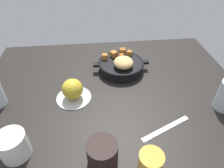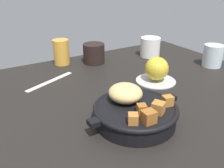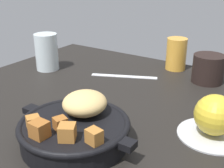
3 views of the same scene
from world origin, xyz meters
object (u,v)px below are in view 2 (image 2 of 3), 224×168
(ceramic_mug_white, at_px, (150,47))
(water_glass_short, at_px, (213,56))
(juice_glass_amber, at_px, (61,52))
(red_apple, at_px, (157,69))
(coffee_mug_dark, at_px, (94,53))
(cast_iron_skillet, at_px, (134,110))
(butter_knife, at_px, (50,81))

(ceramic_mug_white, relative_size, water_glass_short, 1.00)
(ceramic_mug_white, bearing_deg, juice_glass_amber, 164.01)
(red_apple, bearing_deg, coffee_mug_dark, 108.83)
(water_glass_short, height_order, juice_glass_amber, juice_glass_amber)
(cast_iron_skillet, relative_size, red_apple, 3.17)
(cast_iron_skillet, bearing_deg, coffee_mug_dark, 75.36)
(butter_knife, distance_m, coffee_mug_dark, 0.23)
(red_apple, bearing_deg, juice_glass_amber, 122.52)
(cast_iron_skillet, bearing_deg, juice_glass_amber, 90.28)
(red_apple, distance_m, water_glass_short, 0.27)
(red_apple, distance_m, juice_glass_amber, 0.38)
(red_apple, relative_size, juice_glass_amber, 0.80)
(cast_iron_skillet, distance_m, ceramic_mug_white, 0.51)
(red_apple, distance_m, butter_knife, 0.35)
(red_apple, relative_size, coffee_mug_dark, 0.92)
(water_glass_short, height_order, coffee_mug_dark, water_glass_short)
(cast_iron_skillet, xyz_separation_m, ceramic_mug_white, (0.35, 0.37, 0.01))
(ceramic_mug_white, bearing_deg, water_glass_short, -59.83)
(cast_iron_skillet, bearing_deg, ceramic_mug_white, 46.82)
(cast_iron_skillet, relative_size, butter_knife, 1.29)
(butter_knife, distance_m, juice_glass_amber, 0.18)
(red_apple, relative_size, water_glass_short, 0.93)
(ceramic_mug_white, distance_m, water_glass_short, 0.25)
(red_apple, height_order, coffee_mug_dark, red_apple)
(cast_iron_skillet, distance_m, water_glass_short, 0.50)
(cast_iron_skillet, distance_m, red_apple, 0.25)
(ceramic_mug_white, bearing_deg, cast_iron_skillet, -133.18)
(water_glass_short, bearing_deg, juice_glass_amber, 146.51)
(ceramic_mug_white, distance_m, coffee_mug_dark, 0.24)
(red_apple, bearing_deg, butter_knife, 149.65)
(cast_iron_skillet, distance_m, juice_glass_amber, 0.47)
(cast_iron_skillet, xyz_separation_m, water_glass_short, (0.47, 0.16, 0.01))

